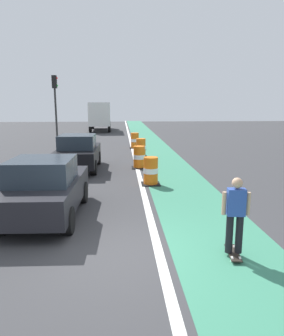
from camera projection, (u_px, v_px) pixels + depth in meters
The scene contains 12 objects.
ground_plane at pixel (117, 252), 6.92m from camera, with size 100.00×100.00×0.00m, color #38383A.
bike_lane_strip at pixel (160, 158), 18.81m from camera, with size 2.50×80.00×0.01m, color #387F60.
lane_divider_stripe at pixel (135, 158), 18.71m from camera, with size 0.20×80.00×0.01m, color silver.
skateboarder_on_lane at pixel (235, 215), 6.57m from camera, with size 0.57×0.82×1.69m.
parked_sedan_nearest at pixel (45, 188), 8.88m from camera, with size 2.01×4.15×1.70m.
parked_sedan_second at pixel (78, 153), 15.31m from camera, with size 1.94×4.11×1.70m.
traffic_barrel_front at pixel (151, 171), 12.56m from camera, with size 0.73×0.73×1.09m.
traffic_barrel_mid at pixel (139, 157), 15.78m from camera, with size 0.73×0.73×1.09m.
traffic_barrel_back at pixel (141, 148), 19.10m from camera, with size 0.73×0.73×1.09m.
traffic_barrel_far at pixel (135, 141), 22.75m from camera, with size 0.73×0.73×1.09m.
delivery_truck_down_block at pixel (100, 115), 37.04m from camera, with size 2.55×7.67×3.23m.
traffic_light_corner at pixel (55, 98), 23.10m from camera, with size 0.41×0.32×5.10m.
Camera 1 is at (0.12, -6.44, 3.15)m, focal length 34.25 mm.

